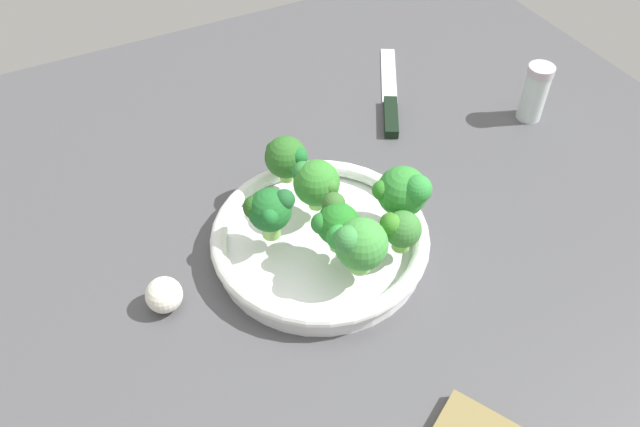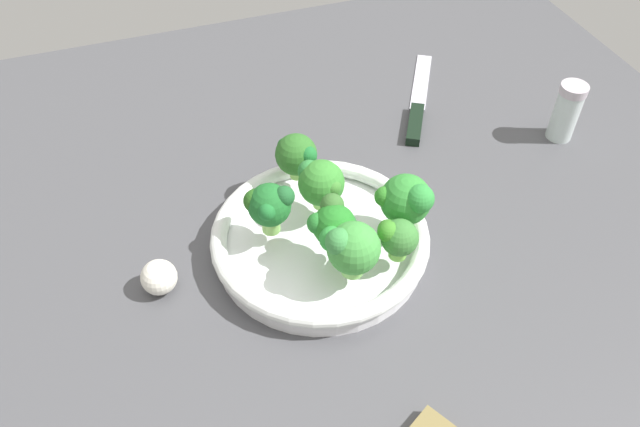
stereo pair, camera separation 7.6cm
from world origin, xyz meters
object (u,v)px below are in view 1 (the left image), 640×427
Objects in this scene: broccoli_floret_0 at (400,229)px; broccoli_floret_4 at (337,222)px; broccoli_floret_2 at (358,244)px; broccoli_floret_1 at (316,183)px; garlic_bulb at (164,295)px; broccoli_floret_6 at (286,157)px; pepper_shaker at (535,92)px; bowl at (320,239)px; broccoli_floret_5 at (269,210)px; broccoli_floret_3 at (403,192)px; knife at (390,101)px.

broccoli_floret_0 is 7.83cm from broccoli_floret_4.
broccoli_floret_2 reaches higher than broccoli_floret_0.
broccoli_floret_1 is 1.58× the size of garlic_bulb.
broccoli_floret_2 is at bearing 69.88° from garlic_bulb.
broccoli_floret_1 is at bearing -152.62° from broccoli_floret_0.
broccoli_floret_0 is at bearing 62.55° from broccoli_floret_4.
broccoli_floret_0 is 0.83× the size of broccoli_floret_6.
broccoli_floret_0 is 0.59× the size of pepper_shaker.
broccoli_floret_2 is at bearing -2.30° from broccoli_floret_1.
bowl is 7.56cm from broccoli_floret_1.
broccoli_floret_1 is at bearing 10.99° from broccoli_floret_6.
broccoli_floret_6 reaches higher than garlic_bulb.
broccoli_floret_5 is 1.62× the size of garlic_bulb.
broccoli_floret_4 is (7.70, -1.04, 0.28)cm from broccoli_floret_1.
pepper_shaker is (-13.54, 43.58, -3.46)cm from broccoli_floret_4.
pepper_shaker is (-9.61, 65.19, 2.64)cm from garlic_bulb.
broccoli_floret_3 is 10.11cm from broccoli_floret_4.
broccoli_floret_5 is (-5.53, -6.56, 0.13)cm from broccoli_floret_4.
bowl is 3.98× the size of broccoli_floret_4.
broccoli_floret_0 is 0.78× the size of broccoli_floret_5.
broccoli_floret_6 is 1.52× the size of garlic_bulb.
broccoli_floret_1 reaches higher than broccoli_floret_6.
knife is 2.49× the size of pepper_shaker.
broccoli_floret_0 is at bearing 95.62° from broccoli_floret_2.
broccoli_floret_4 is at bearing -72.74° from pepper_shaker.
broccoli_floret_4 reaches higher than bowl.
bowl is 12.23cm from broccoli_floret_6.
broccoli_floret_0 reaches higher than knife.
knife is (-31.43, 24.54, -7.82)cm from broccoli_floret_2.
broccoli_floret_6 is 43.91cm from pepper_shaker.
broccoli_floret_2 is 1.04× the size of broccoli_floret_5.
broccoli_floret_1 is at bearing 105.92° from broccoli_floret_5.
broccoli_floret_3 is at bearing 84.46° from garlic_bulb.
broccoli_floret_4 is at bearing 8.45° from bowl.
bowl is at bearing 88.81° from garlic_bulb.
bowl is 4.00× the size of broccoli_floret_1.
broccoli_floret_6 is 24.39cm from garlic_bulb.
broccoli_floret_6 is (-13.31, -10.29, -0.36)cm from broccoli_floret_3.
garlic_bulb is at bearing -83.92° from broccoli_floret_5.
knife is at bearing 137.33° from broccoli_floret_4.
broccoli_floret_0 and pepper_shaker have the same top height.
broccoli_floret_2 reaches higher than broccoli_floret_6.
pepper_shaker is (-10.05, 44.10, 2.90)cm from bowl.
pepper_shaker is (-5.84, 42.54, -3.19)cm from broccoli_floret_1.
broccoli_floret_2 is 24.38cm from garlic_bulb.
broccoli_floret_1 is (-4.21, 1.56, 6.09)cm from bowl.
broccoli_floret_4 reaches higher than garlic_bulb.
broccoli_floret_5 is (2.17, -7.60, 0.40)cm from broccoli_floret_1.
garlic_bulb reaches higher than bowl.
broccoli_floret_6 reaches higher than pepper_shaker.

